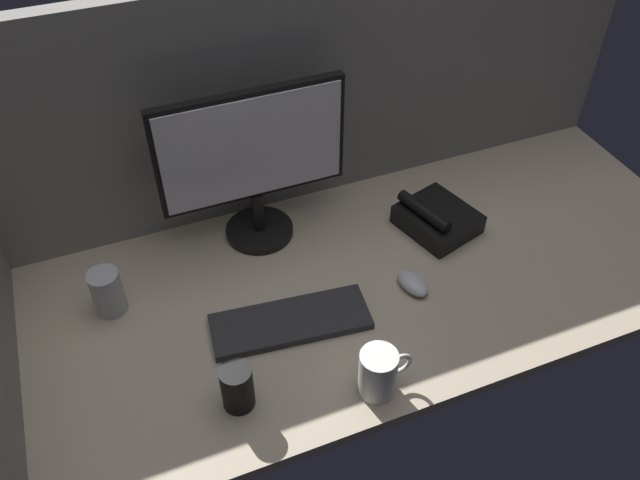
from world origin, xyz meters
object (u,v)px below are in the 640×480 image
monitor (253,159)px  keyboard (290,322)px  mouse (413,283)px  mug_ceramic_white (379,373)px  mug_black_travel (237,387)px  desk_phone (436,219)px  mug_steel (107,292)px

monitor → keyboard: bearing=-95.4°
mouse → mug_ceramic_white: mug_ceramic_white is taller
keyboard → mug_ceramic_white: mug_ceramic_white is taller
mug_black_travel → desk_phone: 73.19cm
desk_phone → mug_steel: bearing=177.8°
monitor → mug_ceramic_white: (8.03, -57.19, -18.12)cm
monitor → mug_ceramic_white: 60.53cm
monitor → mouse: size_ratio=4.95×
mug_ceramic_white → desk_phone: size_ratio=0.52×
mug_black_travel → desk_phone: (65.25, 33.08, -2.43)cm
keyboard → mug_ceramic_white: (11.18, -23.61, 4.90)cm
mug_steel → desk_phone: (85.94, -3.24, -2.70)cm
mouse → mug_steel: (-69.84, 20.74, 4.19)cm
monitor → keyboard: 40.84cm
mug_black_travel → mug_steel: bearing=119.7°
mouse → desk_phone: 23.82cm
mouse → mug_ceramic_white: bearing=-143.8°
mouse → mug_black_travel: 51.71cm
monitor → mug_steel: (-41.06, -13.11, -18.14)cm
keyboard → mug_black_travel: mug_black_travel is taller
monitor → keyboard: size_ratio=1.29×
mug_steel → mug_ceramic_white: bearing=-41.9°
monitor → desk_phone: monitor is taller
mug_ceramic_white → mug_steel: 65.98cm
keyboard → monitor: bearing=91.2°
keyboard → mug_steel: (-37.91, 20.48, 4.89)cm
mug_ceramic_white → mouse: bearing=48.4°
keyboard → desk_phone: (48.03, 17.23, 2.19)cm
mouse → mug_steel: 72.98cm
monitor → mug_black_travel: monitor is taller
keyboard → mug_black_travel: 23.85cm
mug_ceramic_white → mug_black_travel: (-28.39, 7.76, -0.28)cm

